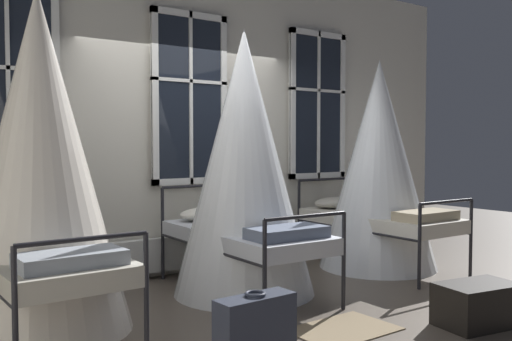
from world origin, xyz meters
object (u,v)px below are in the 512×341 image
at_px(cot_first, 40,167).
at_px(cot_third, 378,168).
at_px(cot_second, 244,167).
at_px(travel_trunk, 478,305).
at_px(suitcase_dark, 255,329).

bearing_deg(cot_first, cot_third, -89.95).
distance_m(cot_second, travel_trunk, 2.37).
xyz_separation_m(cot_third, suitcase_dark, (-2.84, -1.50, -0.94)).
distance_m(cot_second, suitcase_dark, 2.00).
bearing_deg(cot_first, cot_second, -90.02).
relative_size(cot_second, cot_third, 1.05).
height_order(suitcase_dark, travel_trunk, suitcase_dark).
xyz_separation_m(cot_second, suitcase_dark, (-0.92, -1.47, -1.00)).
bearing_deg(suitcase_dark, cot_first, 121.76).
bearing_deg(cot_second, travel_trunk, -151.87).
distance_m(cot_second, cot_third, 1.92).
bearing_deg(cot_second, suitcase_dark, 149.58).
bearing_deg(cot_third, suitcase_dark, 118.94).
bearing_deg(cot_first, travel_trunk, -124.16).
bearing_deg(cot_third, travel_trunk, 154.34).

